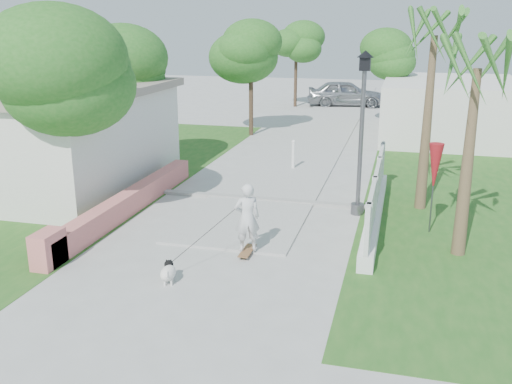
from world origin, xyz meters
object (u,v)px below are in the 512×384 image
(street_lamp, at_px, (362,128))
(patio_umbrella, at_px, (435,168))
(parked_car, at_px, (346,93))
(dog, at_px, (168,272))
(skateboarder, at_px, (216,231))
(bollard, at_px, (293,154))

(street_lamp, height_order, patio_umbrella, street_lamp)
(patio_umbrella, height_order, parked_car, patio_umbrella)
(street_lamp, relative_size, dog, 7.19)
(dog, distance_m, parked_car, 26.80)
(skateboarder, height_order, parked_car, skateboarder)
(patio_umbrella, bearing_deg, street_lamp, 152.24)
(patio_umbrella, distance_m, dog, 7.01)
(skateboarder, bearing_deg, street_lamp, -147.43)
(bollard, distance_m, parked_car, 16.89)
(street_lamp, bearing_deg, dog, -121.92)
(parked_car, bearing_deg, skateboarder, 169.32)
(bollard, bearing_deg, parked_car, 89.72)
(parked_car, bearing_deg, patio_umbrella, -179.01)
(bollard, bearing_deg, skateboarder, -90.23)
(patio_umbrella, height_order, skateboarder, patio_umbrella)
(skateboarder, height_order, dog, skateboarder)
(patio_umbrella, height_order, dog, patio_umbrella)
(bollard, xyz_separation_m, patio_umbrella, (4.60, -5.50, 1.10))
(dog, bearing_deg, parked_car, 69.99)
(patio_umbrella, bearing_deg, parked_car, 101.41)
(patio_umbrella, bearing_deg, skateboarder, -145.56)
(street_lamp, distance_m, dog, 6.72)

